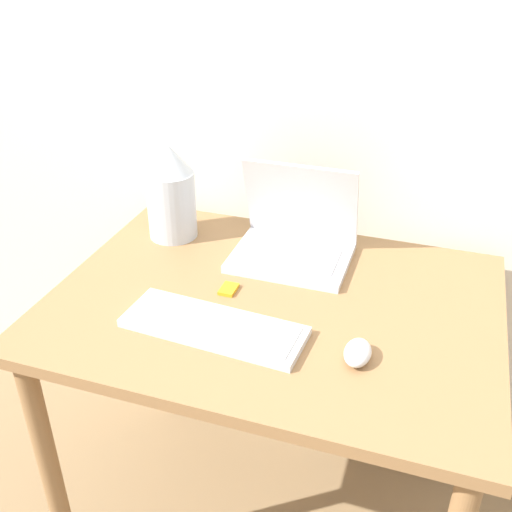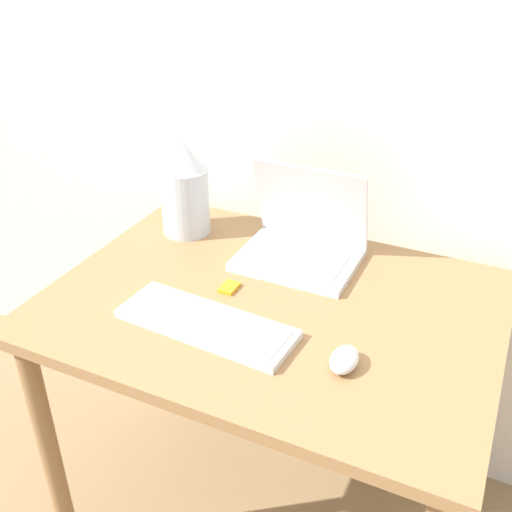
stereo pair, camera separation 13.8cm
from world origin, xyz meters
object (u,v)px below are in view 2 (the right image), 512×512
keyboard (206,323)px  vase (185,188)px  mouse (344,360)px  mp3_player (229,287)px  laptop (302,240)px

keyboard → vase: 0.48m
keyboard → vase: vase is taller
mouse → mp3_player: mouse is taller
mp3_player → laptop: bearing=64.4°
laptop → keyboard: laptop is taller
vase → mp3_player: bearing=-41.3°
mouse → mp3_player: 0.37m
laptop → mp3_player: size_ratio=5.60×
mouse → vase: bearing=147.6°
mouse → vase: 0.70m
keyboard → mp3_player: (-0.03, 0.16, -0.01)m
laptop → mp3_player: (-0.10, -0.22, -0.05)m
keyboard → mouse: bearing=0.3°
laptop → mp3_player: bearing=-115.6°
keyboard → vase: size_ratio=1.53×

